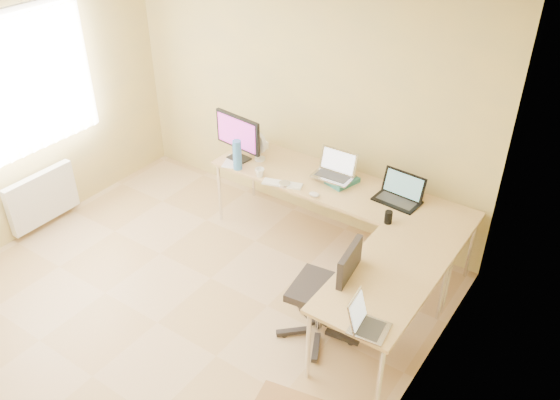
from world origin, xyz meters
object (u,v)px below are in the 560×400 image
Objects in this scene: desk_fan at (260,146)px; laptop_black at (398,189)px; laptop_center at (334,166)px; mug at (260,173)px; water_bottle at (237,155)px; keyboard at (282,184)px; monitor at (238,138)px; office_chair at (321,288)px; desk_return at (380,314)px; desk_main at (337,217)px; laptop_return at (370,319)px.

laptop_black is at bearing 13.26° from desk_fan.
laptop_center is 1.25× the size of desk_fan.
water_bottle is (-0.28, 0.00, 0.11)m from mug.
desk_fan is at bearing -177.39° from laptop_center.
monitor is at bearing 148.27° from keyboard.
office_chair is (1.23, -0.84, -0.27)m from mug.
desk_return is at bearing -15.89° from monitor.
laptop_return reaches higher than desk_main.
mug is (-0.73, -0.30, 0.41)m from desk_main.
desk_fan is at bearing -172.60° from laptop_black.
laptop_center is 0.85m from desk_fan.
desk_main is at bearing 16.41° from water_bottle.
water_bottle reaches higher than laptop_center.
office_chair is (0.59, -1.18, -0.40)m from laptop_center.
laptop_black reaches higher than mug.
desk_main is 6.34× the size of laptop_black.
laptop_return is (1.13, -1.54, 0.47)m from desk_main.
laptop_return is (2.06, -1.52, -0.05)m from desk_fan.
monitor reaches higher than office_chair.
keyboard is 0.57m from water_bottle.
office_chair is (0.50, -1.14, 0.14)m from desk_main.
water_bottle reaches higher than keyboard.
monitor is 1.48× the size of keyboard.
desk_main is 1.40m from desk_return.
desk_fan is (0.19, 0.11, -0.09)m from monitor.
monitor is at bearing -173.47° from desk_main.
mug is 0.31× the size of laptop_return.
keyboard is 1.23× the size of water_bottle.
desk_main is 8.36× the size of water_bottle.
keyboard is at bearing 0.00° from water_bottle.
desk_main is at bearing -24.65° from laptop_center.
water_bottle is at bearing -94.73° from desk_fan.
keyboard is 1.26× the size of desk_fan.
desk_fan is (-1.52, -0.08, 0.02)m from laptop_black.
desk_return is at bearing -22.36° from mug.
laptop_center is at bearing 14.11° from desk_fan.
water_bottle is (0.12, -0.17, -0.09)m from monitor.
monitor reaches higher than laptop_black.
keyboard is 2.02m from laptop_return.
desk_fan reaches higher than keyboard.
water_bottle is (-0.55, 0.00, 0.15)m from keyboard.
keyboard is at bearing 130.97° from office_chair.
mug is at bearing -160.38° from laptop_black.
laptop_center is 0.74m from mug.
keyboard is at bearing 153.93° from desk_return.
office_chair is at bearing -27.81° from desk_fan.
desk_fan reaches higher than desk_main.
desk_main is 0.89m from mug.
desk_return is at bearing 8.31° from office_chair.
laptop_return is at bearing -55.59° from keyboard.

